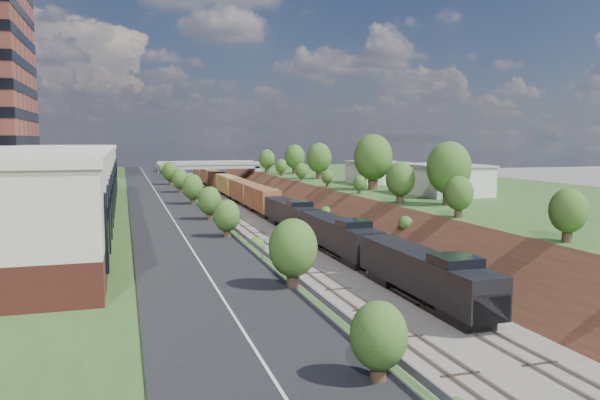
# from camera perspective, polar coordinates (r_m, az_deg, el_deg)

# --- Properties ---
(platform_left) EXTENTS (44.00, 180.00, 5.00)m
(platform_left) POSITION_cam_1_polar(r_m,az_deg,el_deg) (82.83, -25.76, -1.81)
(platform_left) COLOR #325924
(platform_left) RESTS_ON ground
(platform_right) EXTENTS (44.00, 180.00, 5.00)m
(platform_right) POSITION_cam_1_polar(r_m,az_deg,el_deg) (97.45, 16.20, -0.36)
(platform_right) COLOR #325924
(platform_right) RESTS_ON ground
(embankment_left) EXTENTS (10.00, 180.00, 10.00)m
(embankment_left) POSITION_cam_1_polar(r_m,az_deg,el_deg) (82.64, -10.42, -3.07)
(embankment_left) COLOR brown
(embankment_left) RESTS_ON ground
(embankment_right) EXTENTS (10.00, 180.00, 10.00)m
(embankment_right) POSITION_cam_1_polar(r_m,az_deg,el_deg) (87.80, 4.01, -2.46)
(embankment_right) COLOR brown
(embankment_right) RESTS_ON ground
(rail_left_track) EXTENTS (1.58, 180.00, 0.18)m
(rail_left_track) POSITION_cam_1_polar(r_m,az_deg,el_deg) (83.96, -4.71, -2.79)
(rail_left_track) COLOR gray
(rail_left_track) RESTS_ON ground
(rail_right_track) EXTENTS (1.58, 180.00, 0.18)m
(rail_right_track) POSITION_cam_1_polar(r_m,az_deg,el_deg) (85.18, -1.29, -2.64)
(rail_right_track) COLOR gray
(rail_right_track) RESTS_ON ground
(road) EXTENTS (8.00, 180.00, 0.10)m
(road) POSITION_cam_1_polar(r_m,az_deg,el_deg) (81.64, -13.63, 0.32)
(road) COLOR black
(road) RESTS_ON platform_left
(guardrail) EXTENTS (0.10, 171.00, 0.70)m
(guardrail) POSITION_cam_1_polar(r_m,az_deg,el_deg) (81.72, -10.76, 0.74)
(guardrail) COLOR #99999E
(guardrail) RESTS_ON platform_left
(commercial_building) EXTENTS (14.30, 62.30, 7.00)m
(commercial_building) POSITION_cam_1_polar(r_m,az_deg,el_deg) (59.84, -24.51, 1.26)
(commercial_building) COLOR brown
(commercial_building) RESTS_ON platform_left
(overpass) EXTENTS (24.50, 8.30, 7.40)m
(overpass) POSITION_cam_1_polar(r_m,az_deg,el_deg) (144.74, -8.90, 2.77)
(overpass) COLOR gray
(overpass) RESTS_ON ground
(white_building_near) EXTENTS (9.00, 12.00, 4.00)m
(white_building_near) POSITION_cam_1_polar(r_m,az_deg,el_deg) (85.28, 13.85, 1.86)
(white_building_near) COLOR silver
(white_building_near) RESTS_ON platform_right
(white_building_far) EXTENTS (8.00, 10.00, 3.60)m
(white_building_far) POSITION_cam_1_polar(r_m,az_deg,el_deg) (104.57, 7.46, 2.61)
(white_building_far) COLOR silver
(white_building_far) RESTS_ON platform_right
(tree_right_large) EXTENTS (5.25, 5.25, 7.61)m
(tree_right_large) POSITION_cam_1_polar(r_m,az_deg,el_deg) (71.53, 14.32, 3.00)
(tree_right_large) COLOR #473323
(tree_right_large) RESTS_ON platform_right
(tree_left_crest) EXTENTS (2.45, 2.45, 3.55)m
(tree_left_crest) POSITION_cam_1_polar(r_m,az_deg,el_deg) (42.35, -5.56, -1.97)
(tree_left_crest) COLOR #473323
(tree_left_crest) RESTS_ON platform_left
(freight_train) EXTENTS (3.06, 155.82, 4.57)m
(freight_train) POSITION_cam_1_polar(r_m,az_deg,el_deg) (115.04, -5.47, 0.85)
(freight_train) COLOR black
(freight_train) RESTS_ON ground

